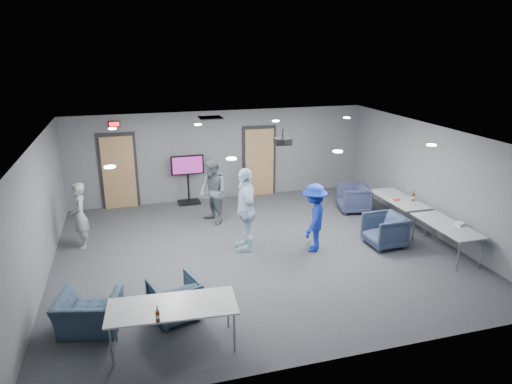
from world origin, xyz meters
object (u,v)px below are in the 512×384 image
object	(u,v)px
chair_front_b	(89,314)
person_c	(246,209)
person_d	(314,218)
table_right_a	(399,200)
bottle_right	(413,197)
person_b	(213,192)
chair_front_a	(175,299)
chair_right_a	(354,199)
bottle_front	(158,316)
table_right_b	(447,227)
projector	(283,141)
chair_right_b	(385,231)
person_a	(80,216)
tv_stand	(188,177)
table_front_left	(172,308)

from	to	relation	value
chair_front_b	person_c	bearing A→B (deg)	-129.93
person_d	table_right_a	bearing A→B (deg)	142.07
bottle_right	person_b	bearing A→B (deg)	160.38
person_b	chair_front_a	xyz separation A→B (m)	(-1.49, -4.17, -0.51)
chair_right_a	bottle_front	bearing A→B (deg)	-37.69
person_c	bottle_right	size ratio (longest dim) A/B	7.10
bottle_front	table_right_b	bearing A→B (deg)	17.13
bottle_right	projector	bearing A→B (deg)	173.47
person_b	projector	bearing A→B (deg)	27.07
chair_right_b	projector	distance (m)	3.19
person_b	person_c	distance (m)	1.84
table_right_a	projector	world-z (taller)	projector
bottle_front	person_a	bearing A→B (deg)	106.67
person_a	projector	distance (m)	5.01
bottle_right	person_d	bearing A→B (deg)	-169.22
chair_front_b	bottle_front	distance (m)	1.65
tv_stand	projector	xyz separation A→B (m)	(1.85, -3.11, 1.57)
chair_front_b	table_front_left	bearing A→B (deg)	162.52
bottle_front	bottle_right	size ratio (longest dim) A/B	0.91
tv_stand	projector	size ratio (longest dim) A/B	3.62
table_right_a	tv_stand	size ratio (longest dim) A/B	1.22
chair_front_a	person_a	bearing A→B (deg)	-79.44
table_right_b	bottle_right	world-z (taller)	bottle_right
person_b	table_front_left	bearing A→B (deg)	-37.74
person_d	projector	distance (m)	1.92
chair_front_a	tv_stand	xyz separation A→B (m)	(1.08, 5.93, 0.47)
person_b	chair_right_b	xyz separation A→B (m)	(3.60, -2.54, -0.49)
chair_front_b	person_a	bearing A→B (deg)	-70.12
person_a	table_front_left	bearing A→B (deg)	10.81
person_c	chair_right_a	distance (m)	3.95
person_b	table_front_left	xyz separation A→B (m)	(-1.60, -4.99, -0.18)
chair_front_a	person_b	bearing A→B (deg)	-125.56
chair_right_b	bottle_front	bearing A→B (deg)	-64.33
person_d	chair_right_a	distance (m)	2.99
table_front_left	table_right_a	bearing A→B (deg)	33.92
table_front_left	projector	bearing A→B (deg)	54.54
person_c	chair_right_a	world-z (taller)	person_c
person_d	chair_front_b	bearing A→B (deg)	-33.67
person_d	bottle_front	size ratio (longest dim) A/B	6.35
table_right_a	bottle_front	world-z (taller)	bottle_front
person_c	chair_front_a	world-z (taller)	person_c
table_right_b	bottle_front	bearing A→B (deg)	107.13
person_c	bottle_right	distance (m)	4.45
chair_right_b	bottle_right	xyz separation A→B (m)	(1.27, 0.80, 0.45)
person_b	table_right_b	distance (m)	5.74
chair_front_b	bottle_right	distance (m)	8.16
chair_front_b	table_right_a	xyz separation A→B (m)	(7.55, 2.74, 0.37)
person_d	table_right_a	world-z (taller)	person_d
person_b	person_d	xyz separation A→B (m)	(1.89, -2.30, -0.07)
person_b	table_right_b	size ratio (longest dim) A/B	1.00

